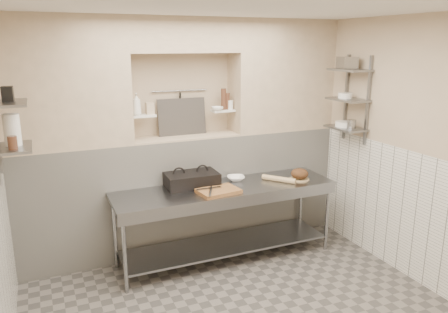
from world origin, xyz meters
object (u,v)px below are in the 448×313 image
bread_loaf (300,174)px  bowl_alcove (217,109)px  prep_table (226,208)px  jug_left (12,130)px  rolling_pin (279,179)px  mixing_bowl (236,178)px  panini_press (191,179)px  bottle_soap (137,104)px  cutting_board (219,191)px

bread_loaf → bowl_alcove: 1.28m
prep_table → jug_left: size_ratio=9.09×
rolling_pin → bowl_alcove: size_ratio=2.85×
mixing_bowl → jug_left: bearing=-173.1°
prep_table → bowl_alcove: (0.11, 0.53, 1.09)m
panini_press → bottle_soap: (-0.52, 0.31, 0.86)m
cutting_board → bread_loaf: size_ratio=2.12×
panini_press → jug_left: bearing=-168.7°
bread_loaf → panini_press: bearing=166.6°
prep_table → rolling_pin: bearing=-4.5°
mixing_bowl → bowl_alcove: 0.88m
bowl_alcove → prep_table: bearing=-102.3°
rolling_pin → jug_left: jug_left is taller
panini_press → mixing_bowl: panini_press is taller
cutting_board → bread_loaf: (1.09, 0.05, 0.06)m
rolling_pin → bread_loaf: bread_loaf is taller
prep_table → bottle_soap: size_ratio=10.20×
prep_table → panini_press: 0.54m
rolling_pin → bread_loaf: (0.27, -0.03, 0.04)m
panini_press → cutting_board: (0.20, -0.36, -0.06)m
panini_press → cutting_board: size_ratio=1.37×
mixing_bowl → bread_loaf: bread_loaf is taller
rolling_pin → jug_left: (-2.80, -0.03, 0.82)m
rolling_pin → bottle_soap: size_ratio=1.64×
jug_left → bottle_soap: bearing=26.0°
prep_table → bowl_alcove: bowl_alcove is taller
mixing_bowl → bread_loaf: 0.78m
mixing_bowl → rolling_pin: 0.52m
rolling_pin → bottle_soap: bottle_soap is taller
cutting_board → rolling_pin: (0.82, 0.09, 0.01)m
mixing_bowl → bread_loaf: bearing=-21.6°
panini_press → rolling_pin: size_ratio=1.46×
bottle_soap → jug_left: bottle_soap is taller
bowl_alcove → jug_left: 2.33m
bottle_soap → jug_left: size_ratio=0.89×
prep_table → bread_loaf: bearing=-5.3°
bottle_soap → bowl_alcove: bearing=-0.2°
mixing_bowl → jug_left: (-2.35, -0.29, 0.83)m
rolling_pin → bowl_alcove: (-0.55, 0.58, 0.80)m
prep_table → bread_loaf: 1.00m
bottle_soap → bowl_alcove: (0.99, -0.00, -0.10)m
prep_table → bread_loaf: size_ratio=12.40×
rolling_pin → bread_loaf: bearing=-7.2°
panini_press → jug_left: size_ratio=2.13×
jug_left → cutting_board: bearing=-1.5°
bottle_soap → bread_loaf: bearing=-18.8°
panini_press → bottle_soap: bearing=151.0°
panini_press → jug_left: 1.97m
bread_loaf → jug_left: (-3.07, -0.00, 0.78)m
bottle_soap → bowl_alcove: size_ratio=1.74×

